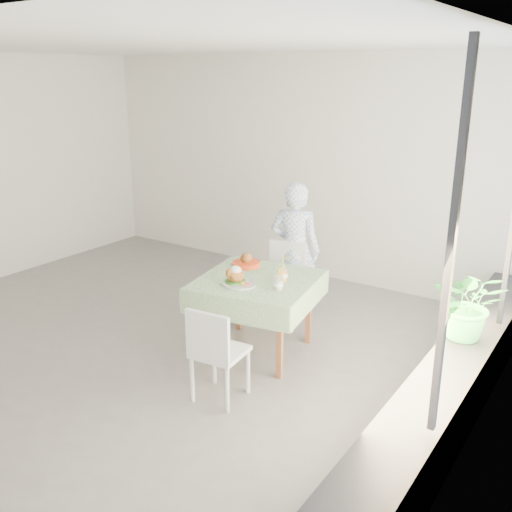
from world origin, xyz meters
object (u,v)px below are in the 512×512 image
Objects in this scene: cafe_table at (257,307)px; chair_near at (219,370)px; juice_cup_orange at (282,274)px; main_dish at (237,279)px; potted_plant at (470,304)px; diner at (295,251)px; chair_far at (282,299)px.

chair_near reaches higher than cafe_table.
juice_cup_orange is (0.22, 0.08, 0.35)m from cafe_table.
juice_cup_orange is at bearing 46.26° from main_dish.
diner is at bearing 162.71° from potted_plant.
diner is 2.06m from potted_plant.
diner is 2.46× the size of potted_plant.
chair_far is 1.42× the size of potted_plant.
main_dish is 1.97m from potted_plant.
potted_plant is at bearing 16.48° from main_dish.
juice_cup_orange is (0.29, 0.30, 0.01)m from main_dish.
chair_far reaches higher than cafe_table.
potted_plant is (1.59, 0.25, -0.00)m from juice_cup_orange.
potted_plant reaches higher than chair_far.
chair_near is 0.55× the size of diner.
main_dish reaches higher than chair_far.
juice_cup_orange reaches higher than main_dish.
diner is (0.01, 0.24, 0.48)m from chair_far.
cafe_table is 0.42m from juice_cup_orange.
chair_far is 3.14× the size of juice_cup_orange.
diner is 4.44× the size of main_dish.
potted_plant is (1.89, 0.56, 0.00)m from main_dish.
cafe_table is at bearing 83.46° from diner.
juice_cup_orange is 0.45× the size of potted_plant.
potted_plant reaches higher than cafe_table.
diner is 1.17m from main_dish.
chair_far is (-0.16, 0.70, -0.19)m from cafe_table.
main_dish is at bearing -133.74° from juice_cup_orange.
cafe_table is 1.00m from diner.
chair_near is at bearing -91.01° from juice_cup_orange.
diner is 5.43× the size of juice_cup_orange.
cafe_table is at bearing 72.48° from main_dish.
chair_near is 1.90m from diner.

